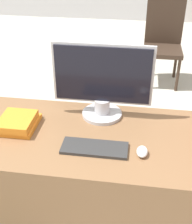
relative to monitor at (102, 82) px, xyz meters
The scene contains 6 objects.
desk 0.62m from the monitor, 89.98° to the right, with size 1.41×0.66×0.75m.
monitor is the anchor object (origin of this frame).
keyboard 0.38m from the monitor, 89.06° to the right, with size 0.33×0.13×0.02m.
mouse 0.45m from the monitor, 54.25° to the right, with size 0.05×0.08×0.04m.
book_stack 0.51m from the monitor, 156.13° to the right, with size 0.20×0.23×0.07m.
far_chair 2.24m from the monitor, 78.11° to the left, with size 0.44×0.44×0.96m.
Camera 1 is at (0.19, -0.98, 1.71)m, focal length 50.00 mm.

